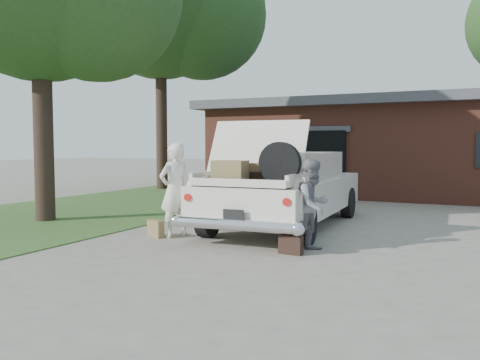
% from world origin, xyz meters
% --- Properties ---
extents(ground, '(90.00, 90.00, 0.00)m').
position_xyz_m(ground, '(0.00, 0.00, 0.00)').
color(ground, gray).
rests_on(ground, ground).
extents(grass_strip, '(6.00, 16.00, 0.02)m').
position_xyz_m(grass_strip, '(-5.50, 3.00, 0.01)').
color(grass_strip, '#2D4C1E').
rests_on(grass_strip, ground).
extents(house, '(12.80, 7.80, 3.30)m').
position_xyz_m(house, '(0.98, 11.47, 1.67)').
color(house, brown).
rests_on(house, ground).
extents(tree_back, '(7.61, 6.62, 10.92)m').
position_xyz_m(tree_back, '(-7.34, 8.82, 7.29)').
color(tree_back, '#38281E').
rests_on(tree_back, ground).
extents(sedan, '(2.43, 5.69, 2.20)m').
position_xyz_m(sedan, '(0.25, 2.32, 0.82)').
color(sedan, beige).
rests_on(sedan, ground).
extents(woman_left, '(0.65, 0.77, 1.79)m').
position_xyz_m(woman_left, '(-1.19, 0.23, 0.89)').
color(woman_left, silver).
rests_on(woman_left, ground).
extents(woman_right, '(0.79, 0.89, 1.52)m').
position_xyz_m(woman_right, '(1.55, 0.15, 0.76)').
color(woman_right, slate).
rests_on(woman_right, ground).
extents(suitcase_left, '(0.44, 0.29, 0.32)m').
position_xyz_m(suitcase_left, '(-1.52, 0.06, 0.16)').
color(suitcase_left, olive).
rests_on(suitcase_left, ground).
extents(suitcase_right, '(0.41, 0.17, 0.30)m').
position_xyz_m(suitcase_right, '(1.32, -0.24, 0.15)').
color(suitcase_right, black).
rests_on(suitcase_right, ground).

